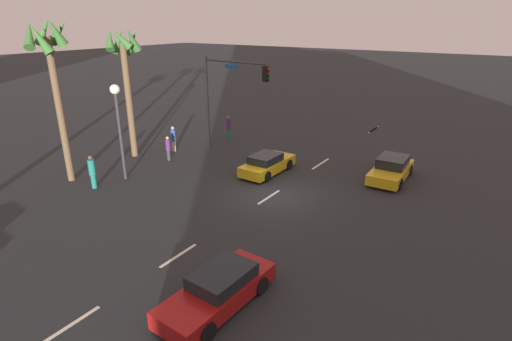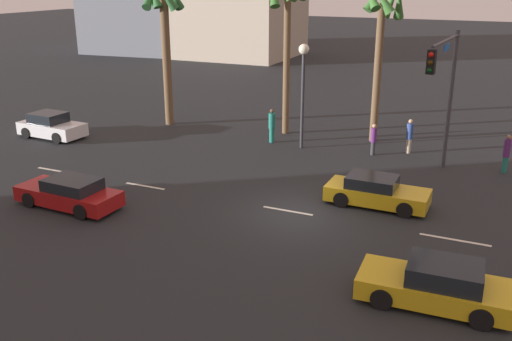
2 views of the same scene
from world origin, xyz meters
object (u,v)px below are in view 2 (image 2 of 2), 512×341
(palm_tree_1, at_px, (165,21))
(traffic_signal, at_px, (445,82))
(streetlamp, at_px, (303,75))
(palm_tree_2, at_px, (287,16))
(car_2, at_px, (70,193))
(pedestrian_1, at_px, (374,139))
(car_1, at_px, (51,126))
(pedestrian_2, at_px, (507,152))
(palm_tree_0, at_px, (382,28))
(pedestrian_0, at_px, (410,135))
(car_0, at_px, (376,192))
(pedestrian_3, at_px, (272,125))
(car_3, at_px, (437,285))

(palm_tree_1, bearing_deg, traffic_signal, -11.69)
(streetlamp, height_order, palm_tree_2, palm_tree_2)
(palm_tree_2, bearing_deg, palm_tree_1, -172.00)
(car_2, xyz_separation_m, pedestrian_1, (9.65, 12.17, 0.31))
(streetlamp, distance_m, palm_tree_2, 4.30)
(car_1, xyz_separation_m, pedestrian_2, (24.42, 4.13, 0.35))
(palm_tree_0, bearing_deg, traffic_signal, -51.13)
(traffic_signal, xyz_separation_m, pedestrian_0, (-1.86, 3.45, -3.55))
(car_0, relative_size, pedestrian_3, 2.14)
(pedestrian_0, bearing_deg, car_3, -77.02)
(traffic_signal, height_order, streetlamp, traffic_signal)
(pedestrian_0, bearing_deg, palm_tree_2, 171.65)
(car_2, height_order, pedestrian_0, pedestrian_0)
(pedestrian_1, relative_size, pedestrian_2, 0.89)
(car_0, xyz_separation_m, car_2, (-11.39, -5.34, 0.00))
(pedestrian_0, bearing_deg, palm_tree_0, 143.95)
(pedestrian_2, xyz_separation_m, palm_tree_0, (-7.01, 2.94, 5.32))
(car_2, height_order, palm_tree_2, palm_tree_2)
(streetlamp, distance_m, pedestrian_0, 6.48)
(car_1, height_order, pedestrian_3, pedestrian_3)
(car_0, height_order, pedestrian_2, pedestrian_2)
(car_2, height_order, palm_tree_1, palm_tree_1)
(streetlamp, relative_size, pedestrian_3, 2.91)
(pedestrian_1, xyz_separation_m, palm_tree_0, (-0.56, 2.75, 5.44))
(pedestrian_1, bearing_deg, traffic_signal, -33.21)
(car_3, bearing_deg, traffic_signal, 97.71)
(traffic_signal, xyz_separation_m, pedestrian_1, (-3.52, 2.30, -3.63))
(pedestrian_3, xyz_separation_m, palm_tree_1, (-7.56, 1.16, 5.36))
(pedestrian_0, xyz_separation_m, pedestrian_3, (-7.46, -1.11, 0.04))
(pedestrian_2, bearing_deg, palm_tree_2, 168.81)
(car_1, bearing_deg, pedestrian_2, 9.59)
(pedestrian_2, relative_size, pedestrian_3, 0.97)
(car_0, bearing_deg, car_1, 172.74)
(car_0, bearing_deg, car_2, -154.88)
(streetlamp, xyz_separation_m, palm_tree_1, (-9.47, 1.49, 2.38))
(pedestrian_1, bearing_deg, pedestrian_0, 34.65)
(pedestrian_0, xyz_separation_m, palm_tree_1, (-15.02, 0.05, 5.40))
(car_3, distance_m, palm_tree_0, 18.16)
(streetlamp, relative_size, palm_tree_1, 0.64)
(pedestrian_0, xyz_separation_m, palm_tree_2, (-7.51, 1.10, 5.88))
(car_1, xyz_separation_m, car_3, (23.01, -9.23, -0.05))
(car_3, distance_m, palm_tree_1, 24.27)
(car_0, height_order, pedestrian_0, pedestrian_0)
(car_3, distance_m, palm_tree_2, 20.17)
(pedestrian_0, height_order, pedestrian_1, pedestrian_0)
(pedestrian_1, height_order, palm_tree_2, palm_tree_2)
(car_2, relative_size, car_3, 1.04)
(palm_tree_1, bearing_deg, pedestrian_2, -3.98)
(car_0, relative_size, car_2, 0.92)
(car_0, xyz_separation_m, palm_tree_2, (-7.59, 9.07, 6.28))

